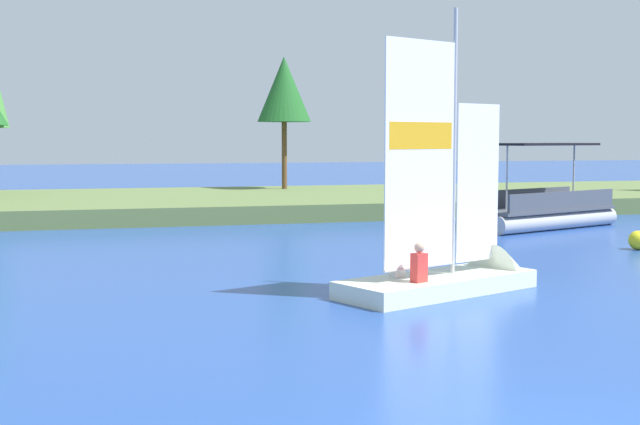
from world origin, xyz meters
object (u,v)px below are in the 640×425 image
Objects in this scene: pontoon_boat at (541,209)px; channel_buoy at (638,240)px; shoreline_tree_midright at (284,90)px; sailboat at (468,269)px.

pontoon_boat is 11.72× the size of channel_buoy.
shoreline_tree_midright reaches higher than pontoon_boat.
shoreline_tree_midright reaches higher than channel_buoy.
channel_buoy is at bearing -74.09° from shoreline_tree_midright.
shoreline_tree_midright is 11.88× the size of channel_buoy.
shoreline_tree_midright is 24.53m from sailboat.
sailboat is 8.39m from channel_buoy.
shoreline_tree_midright is 15.67m from pontoon_boat.
sailboat is at bearing -93.77° from shoreline_tree_midright.
channel_buoy is (5.59, -19.60, -5.13)m from shoreline_tree_midright.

